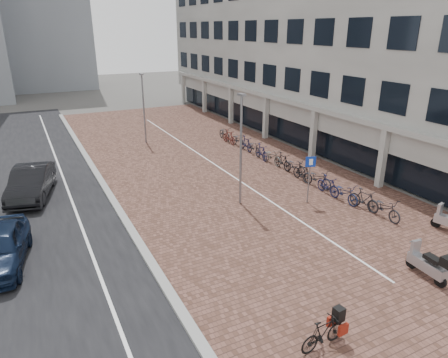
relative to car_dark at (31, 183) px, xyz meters
The scene contains 14 objects.
ground 14.30m from the car_dark, 52.25° to the right, with size 140.00×140.00×0.00m, color #474442.
plaza_brick 10.80m from the car_dark, ahead, with size 14.50×42.00×0.04m, color brown.
street_asphalt 1.10m from the car_dark, 109.90° to the left, with size 8.00×50.00×0.03m, color black.
curb 3.78m from the car_dark, 11.01° to the left, with size 0.35×42.00×0.14m, color gray.
lane_line 2.04m from the car_dark, 22.13° to the left, with size 0.12×44.00×0.00m, color white.
parking_line 10.99m from the car_dark, ahead, with size 0.10×30.00×0.00m, color white.
office_building 23.49m from the car_dark, 12.24° to the left, with size 8.40×40.00×15.00m.
car_dark is the anchor object (origin of this frame).
hero_bike 16.89m from the car_dark, 66.66° to the right, with size 1.60×0.56×1.11m.
scooter_front 18.99m from the car_dark, 49.85° to the right, with size 0.56×1.79×1.23m, color #96959A, non-canonical shape.
parking_sign 14.53m from the car_dark, 30.09° to the right, with size 0.50×0.23×2.50m.
lamp_near 11.22m from the car_dark, 31.42° to the right, with size 0.12×0.12×5.54m, color slate.
lamp_far 11.60m from the car_dark, 42.28° to the left, with size 0.12×0.12×5.24m, color gray.
bike_row 14.58m from the car_dark, ahead, with size 1.19×18.10×1.05m.
Camera 1 is at (-8.59, -11.01, 8.49)m, focal length 32.35 mm.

